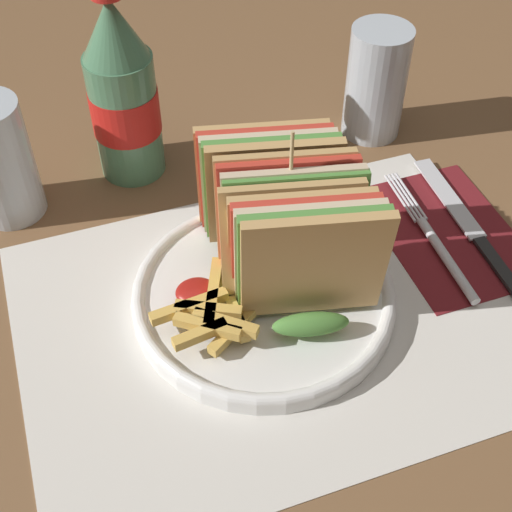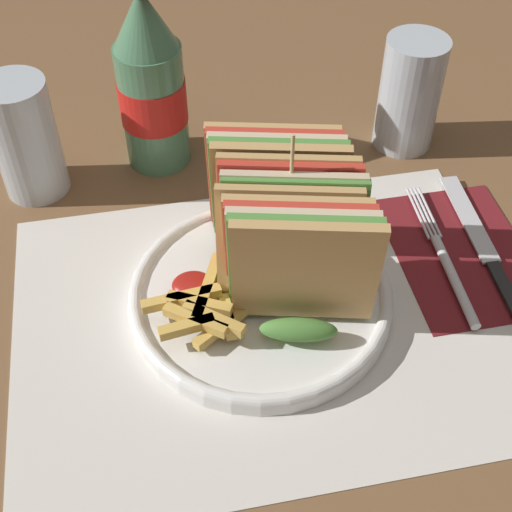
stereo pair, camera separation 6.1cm
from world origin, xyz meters
name	(u,v)px [view 1 (the left image)]	position (x,y,z in m)	size (l,w,h in m)	color
ground_plane	(290,291)	(0.00, 0.00, 0.00)	(4.00, 4.00, 0.00)	brown
placemat	(275,317)	(-0.02, -0.02, 0.00)	(0.44, 0.33, 0.00)	silver
plate_main	(264,295)	(-0.03, -0.01, 0.01)	(0.23, 0.23, 0.02)	white
club_sandwich	(287,223)	(0.00, 0.01, 0.08)	(0.13, 0.18, 0.15)	tan
fries_pile	(214,313)	(-0.08, -0.03, 0.03)	(0.09, 0.09, 0.02)	gold
ketchup_blob	(196,291)	(-0.08, 0.01, 0.03)	(0.03, 0.03, 0.01)	maroon
napkin	(448,232)	(0.17, 0.02, 0.00)	(0.12, 0.17, 0.00)	maroon
fork	(438,245)	(0.15, 0.00, 0.01)	(0.02, 0.18, 0.01)	silver
knife	(470,226)	(0.19, 0.01, 0.01)	(0.02, 0.20, 0.00)	black
coke_bottle_near	(123,94)	(-0.09, 0.22, 0.09)	(0.07, 0.07, 0.21)	#4C7F5B
glass_near	(375,89)	(0.17, 0.19, 0.05)	(0.06, 0.06, 0.12)	silver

